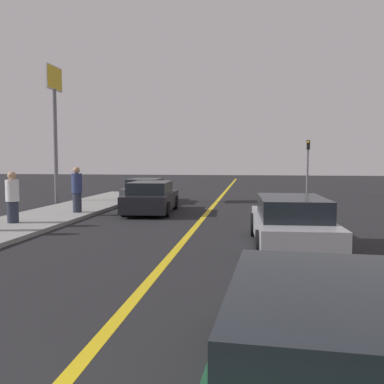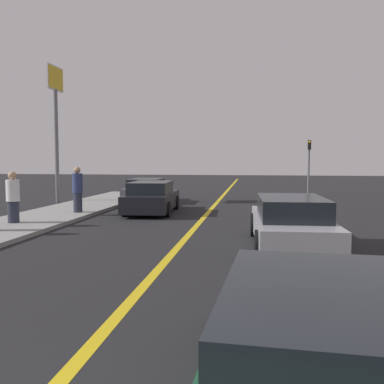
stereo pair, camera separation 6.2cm
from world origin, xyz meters
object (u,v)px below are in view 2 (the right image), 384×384
at_px(car_ahead_center, 291,223).
at_px(pedestrian_far_standing, 78,190).
at_px(roadside_sign, 56,104).
at_px(traffic_light, 309,162).
at_px(car_parked_left_lot, 147,191).
at_px(car_far_distant, 152,198).
at_px(car_near_right_lane, 317,354).
at_px(pedestrian_mid_group, 13,197).

bearing_deg(car_ahead_center, pedestrian_far_standing, 144.41).
relative_size(car_ahead_center, roadside_sign, 0.70).
bearing_deg(pedestrian_far_standing, roadside_sign, 123.68).
relative_size(car_ahead_center, traffic_light, 1.45).
bearing_deg(roadside_sign, car_parked_left_lot, 11.26).
distance_m(car_far_distant, pedestrian_far_standing, 3.02).
height_order(pedestrian_far_standing, traffic_light, traffic_light).
bearing_deg(car_near_right_lane, car_ahead_center, 90.25).
height_order(car_near_right_lane, pedestrian_mid_group, pedestrian_mid_group).
relative_size(car_far_distant, traffic_light, 1.34).
distance_m(car_ahead_center, pedestrian_far_standing, 9.41).
bearing_deg(roadside_sign, pedestrian_mid_group, -74.51).
bearing_deg(traffic_light, car_ahead_center, -98.53).
xyz_separation_m(car_far_distant, traffic_light, (7.39, 8.56, 1.47)).
xyz_separation_m(car_near_right_lane, car_far_distant, (-4.76, 13.75, 0.04)).
xyz_separation_m(car_parked_left_lot, traffic_light, (8.68, 4.32, 1.49)).
height_order(car_far_distant, pedestrian_mid_group, pedestrian_mid_group).
bearing_deg(car_ahead_center, car_near_right_lane, -95.30).
distance_m(car_far_distant, roadside_sign, 7.99).
xyz_separation_m(car_near_right_lane, pedestrian_mid_group, (-8.44, 9.49, 0.38)).
distance_m(car_parked_left_lot, traffic_light, 9.81).
relative_size(car_ahead_center, car_parked_left_lot, 1.18).
bearing_deg(car_parked_left_lot, car_far_distant, -74.45).
distance_m(car_ahead_center, car_parked_left_lot, 12.45).
relative_size(pedestrian_far_standing, roadside_sign, 0.26).
distance_m(car_parked_left_lot, roadside_sign, 6.35).
distance_m(car_near_right_lane, traffic_light, 22.51).
height_order(car_far_distant, car_parked_left_lot, car_far_distant).
height_order(car_far_distant, pedestrian_far_standing, pedestrian_far_standing).
bearing_deg(car_parked_left_lot, traffic_light, 25.01).
bearing_deg(car_near_right_lane, car_far_distant, 112.35).
distance_m(car_near_right_lane, car_ahead_center, 7.34).
bearing_deg(car_far_distant, car_near_right_lane, -74.17).
height_order(car_ahead_center, pedestrian_far_standing, pedestrian_far_standing).
relative_size(car_near_right_lane, roadside_sign, 0.65).
bearing_deg(pedestrian_far_standing, pedestrian_mid_group, -107.65).
bearing_deg(pedestrian_mid_group, car_parked_left_lot, 74.35).
height_order(car_near_right_lane, car_parked_left_lot, car_parked_left_lot).
xyz_separation_m(car_near_right_lane, car_parked_left_lot, (-6.06, 17.98, 0.01)).
bearing_deg(pedestrian_mid_group, pedestrian_far_standing, 72.35).
relative_size(car_parked_left_lot, roadside_sign, 0.59).
bearing_deg(car_far_distant, car_ahead_center, -54.55).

